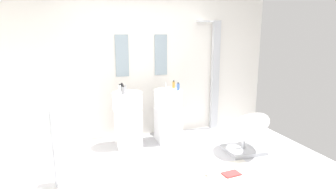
{
  "coord_description": "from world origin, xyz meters",
  "views": [
    {
      "loc": [
        -1.06,
        -3.26,
        1.81
      ],
      "look_at": [
        0.15,
        0.55,
        0.95
      ],
      "focal_mm": 30.21,
      "sensor_mm": 36.0,
      "label": 1
    }
  ],
  "objects_px": {
    "pedestal_sink_left": "(128,117)",
    "magazine_red": "(231,174)",
    "soap_bottle_blue": "(178,87)",
    "soap_bottle_white": "(120,89)",
    "pedestal_sink_right": "(168,113)",
    "soap_bottle_grey": "(123,90)",
    "shower_column": "(214,73)",
    "lounge_chair": "(244,130)",
    "towel_rack": "(66,136)",
    "soap_bottle_amber": "(174,85)",
    "coffee_mug": "(210,172)",
    "soap_bottle_black": "(122,88)"
  },
  "relations": [
    {
      "from": "pedestal_sink_left",
      "to": "magazine_red",
      "type": "bearing_deg",
      "value": -52.74
    },
    {
      "from": "soap_bottle_blue",
      "to": "soap_bottle_white",
      "type": "relative_size",
      "value": 0.85
    },
    {
      "from": "soap_bottle_white",
      "to": "magazine_red",
      "type": "bearing_deg",
      "value": -48.03
    },
    {
      "from": "pedestal_sink_right",
      "to": "soap_bottle_grey",
      "type": "relative_size",
      "value": 7.01
    },
    {
      "from": "pedestal_sink_left",
      "to": "soap_bottle_grey",
      "type": "relative_size",
      "value": 7.01
    },
    {
      "from": "magazine_red",
      "to": "shower_column",
      "type": "bearing_deg",
      "value": 64.58
    },
    {
      "from": "pedestal_sink_right",
      "to": "soap_bottle_grey",
      "type": "height_order",
      "value": "soap_bottle_grey"
    },
    {
      "from": "lounge_chair",
      "to": "soap_bottle_blue",
      "type": "height_order",
      "value": "soap_bottle_blue"
    },
    {
      "from": "towel_rack",
      "to": "soap_bottle_amber",
      "type": "distance_m",
      "value": 2.12
    },
    {
      "from": "coffee_mug",
      "to": "soap_bottle_amber",
      "type": "height_order",
      "value": "soap_bottle_amber"
    },
    {
      "from": "towel_rack",
      "to": "soap_bottle_amber",
      "type": "height_order",
      "value": "soap_bottle_amber"
    },
    {
      "from": "soap_bottle_black",
      "to": "shower_column",
      "type": "bearing_deg",
      "value": 8.26
    },
    {
      "from": "pedestal_sink_right",
      "to": "lounge_chair",
      "type": "bearing_deg",
      "value": -40.18
    },
    {
      "from": "soap_bottle_black",
      "to": "soap_bottle_blue",
      "type": "distance_m",
      "value": 0.92
    },
    {
      "from": "soap_bottle_black",
      "to": "towel_rack",
      "type": "bearing_deg",
      "value": -126.24
    },
    {
      "from": "shower_column",
      "to": "towel_rack",
      "type": "xyz_separation_m",
      "value": [
        -2.64,
        -1.42,
        -0.45
      ]
    },
    {
      "from": "soap_bottle_grey",
      "to": "soap_bottle_blue",
      "type": "relative_size",
      "value": 1.06
    },
    {
      "from": "shower_column",
      "to": "soap_bottle_white",
      "type": "distance_m",
      "value": 1.91
    },
    {
      "from": "soap_bottle_black",
      "to": "soap_bottle_white",
      "type": "relative_size",
      "value": 0.88
    },
    {
      "from": "pedestal_sink_left",
      "to": "coffee_mug",
      "type": "bearing_deg",
      "value": -59.02
    },
    {
      "from": "soap_bottle_black",
      "to": "soap_bottle_white",
      "type": "height_order",
      "value": "soap_bottle_white"
    },
    {
      "from": "shower_column",
      "to": "lounge_chair",
      "type": "height_order",
      "value": "shower_column"
    },
    {
      "from": "soap_bottle_black",
      "to": "pedestal_sink_right",
      "type": "bearing_deg",
      "value": -7.98
    },
    {
      "from": "soap_bottle_amber",
      "to": "soap_bottle_black",
      "type": "bearing_deg",
      "value": -179.43
    },
    {
      "from": "soap_bottle_amber",
      "to": "soap_bottle_blue",
      "type": "xyz_separation_m",
      "value": [
        0.01,
        -0.2,
        -0.0
      ]
    },
    {
      "from": "soap_bottle_black",
      "to": "soap_bottle_blue",
      "type": "height_order",
      "value": "soap_bottle_black"
    },
    {
      "from": "soap_bottle_grey",
      "to": "soap_bottle_white",
      "type": "xyz_separation_m",
      "value": [
        -0.05,
        0.07,
        0.01
      ]
    },
    {
      "from": "pedestal_sink_right",
      "to": "soap_bottle_white",
      "type": "xyz_separation_m",
      "value": [
        -0.82,
        -0.08,
        0.48
      ]
    },
    {
      "from": "lounge_chair",
      "to": "magazine_red",
      "type": "xyz_separation_m",
      "value": [
        -0.57,
        -0.62,
        -0.33
      ]
    },
    {
      "from": "pedestal_sink_left",
      "to": "soap_bottle_blue",
      "type": "relative_size",
      "value": 7.43
    },
    {
      "from": "soap_bottle_white",
      "to": "towel_rack",
      "type": "bearing_deg",
      "value": -129.0
    },
    {
      "from": "towel_rack",
      "to": "magazine_red",
      "type": "height_order",
      "value": "towel_rack"
    },
    {
      "from": "pedestal_sink_right",
      "to": "magazine_red",
      "type": "height_order",
      "value": "pedestal_sink_right"
    },
    {
      "from": "towel_rack",
      "to": "magazine_red",
      "type": "bearing_deg",
      "value": -11.06
    },
    {
      "from": "magazine_red",
      "to": "soap_bottle_amber",
      "type": "height_order",
      "value": "soap_bottle_amber"
    },
    {
      "from": "coffee_mug",
      "to": "soap_bottle_amber",
      "type": "relative_size",
      "value": 0.69
    },
    {
      "from": "coffee_mug",
      "to": "pedestal_sink_right",
      "type": "bearing_deg",
      "value": 95.65
    },
    {
      "from": "shower_column",
      "to": "soap_bottle_white",
      "type": "xyz_separation_m",
      "value": [
        -1.86,
        -0.45,
        -0.12
      ]
    },
    {
      "from": "towel_rack",
      "to": "magazine_red",
      "type": "xyz_separation_m",
      "value": [
        2.01,
        -0.39,
        -0.61
      ]
    },
    {
      "from": "pedestal_sink_left",
      "to": "shower_column",
      "type": "relative_size",
      "value": 0.48
    },
    {
      "from": "pedestal_sink_right",
      "to": "towel_rack",
      "type": "distance_m",
      "value": 1.92
    },
    {
      "from": "pedestal_sink_left",
      "to": "pedestal_sink_right",
      "type": "distance_m",
      "value": 0.69
    },
    {
      "from": "magazine_red",
      "to": "soap_bottle_blue",
      "type": "distance_m",
      "value": 1.67
    },
    {
      "from": "coffee_mug",
      "to": "shower_column",
      "type": "bearing_deg",
      "value": 62.63
    },
    {
      "from": "pedestal_sink_right",
      "to": "soap_bottle_white",
      "type": "height_order",
      "value": "soap_bottle_white"
    },
    {
      "from": "towel_rack",
      "to": "soap_bottle_blue",
      "type": "xyz_separation_m",
      "value": [
        1.75,
        0.97,
        0.32
      ]
    },
    {
      "from": "coffee_mug",
      "to": "magazine_red",
      "type": "bearing_deg",
      "value": -14.34
    },
    {
      "from": "pedestal_sink_left",
      "to": "soap_bottle_white",
      "type": "xyz_separation_m",
      "value": [
        -0.13,
        -0.08,
        0.48
      ]
    },
    {
      "from": "pedestal_sink_right",
      "to": "soap_bottle_white",
      "type": "relative_size",
      "value": 6.29
    },
    {
      "from": "pedestal_sink_left",
      "to": "towel_rack",
      "type": "distance_m",
      "value": 1.4
    }
  ]
}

